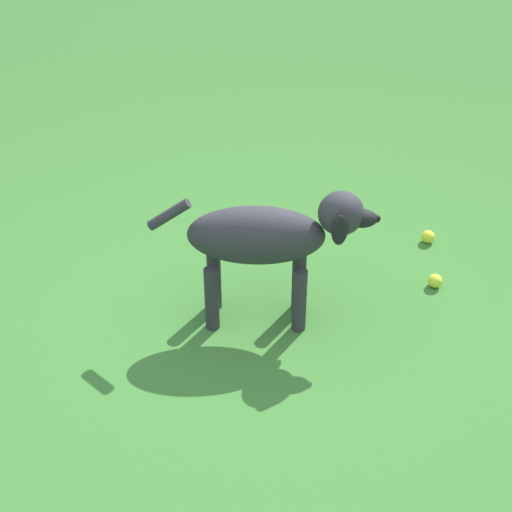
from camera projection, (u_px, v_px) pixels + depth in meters
ground at (249, 354)px, 3.41m from camera, size 14.00×14.00×0.00m
dog at (269, 238)px, 3.36m from camera, size 0.76×0.66×0.65m
tennis_ball_0 at (435, 281)px, 3.77m from camera, size 0.07×0.07×0.07m
tennis_ball_1 at (428, 237)px, 4.07m from camera, size 0.07×0.07×0.07m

